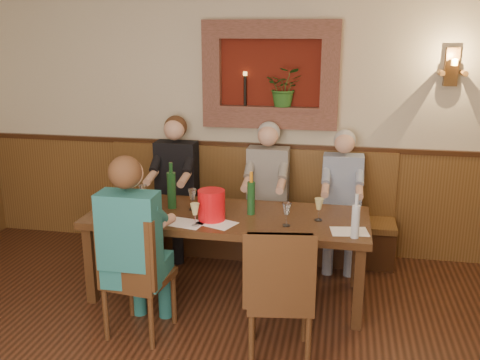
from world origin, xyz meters
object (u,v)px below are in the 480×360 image
(spittoon_bucket, at_px, (212,205))
(water_bottle, at_px, (356,220))
(person_chair_front, at_px, (136,263))
(wine_bottle_green_a, at_px, (251,197))
(wine_bottle_green_b, at_px, (172,189))
(person_bench_left, at_px, (175,198))
(chair_near_left, at_px, (139,298))
(person_bench_right, at_px, (341,211))
(bench, at_px, (247,223))
(person_bench_mid, at_px, (266,204))
(dining_table, at_px, (228,223))
(chair_near_right, at_px, (280,320))

(spittoon_bucket, relative_size, water_bottle, 0.74)
(person_chair_front, height_order, wine_bottle_green_a, person_chair_front)
(wine_bottle_green_b, height_order, water_bottle, wine_bottle_green_b)
(wine_bottle_green_b, bearing_deg, water_bottle, -14.50)
(water_bottle, bearing_deg, person_bench_left, 147.18)
(person_chair_front, bearing_deg, wine_bottle_green_a, 48.53)
(chair_near_left, distance_m, person_bench_right, 2.21)
(person_bench_right, xyz_separation_m, water_bottle, (0.11, -1.17, 0.33))
(wine_bottle_green_b, bearing_deg, bench, 58.83)
(chair_near_left, relative_size, person_bench_mid, 0.72)
(person_bench_left, height_order, wine_bottle_green_a, person_bench_left)
(person_bench_left, xyz_separation_m, person_chair_front, (0.21, -1.61, 0.00))
(wine_bottle_green_a, bearing_deg, bench, 102.41)
(person_bench_right, bearing_deg, bench, 173.86)
(person_bench_right, bearing_deg, person_bench_mid, -179.86)
(dining_table, distance_m, person_bench_left, 1.12)
(person_bench_right, height_order, wine_bottle_green_a, person_bench_right)
(chair_near_right, bearing_deg, person_chair_front, 166.98)
(bench, distance_m, chair_near_left, 1.78)
(person_chair_front, relative_size, wine_bottle_green_b, 3.48)
(person_bench_right, relative_size, spittoon_bucket, 5.28)
(person_bench_left, xyz_separation_m, person_bench_mid, (0.96, 0.00, -0.01))
(water_bottle, bearing_deg, wine_bottle_green_a, 156.34)
(person_bench_right, bearing_deg, person_bench_left, -179.91)
(chair_near_left, xyz_separation_m, wine_bottle_green_a, (0.73, 0.81, 0.61))
(dining_table, bearing_deg, wine_bottle_green_a, 13.99)
(person_chair_front, bearing_deg, spittoon_bucket, 55.24)
(chair_near_left, bearing_deg, dining_table, 62.10)
(dining_table, height_order, person_chair_front, person_chair_front)
(dining_table, xyz_separation_m, wine_bottle_green_b, (-0.52, 0.08, 0.25))
(person_bench_mid, height_order, wine_bottle_green_b, person_bench_mid)
(person_bench_left, bearing_deg, chair_near_left, -82.52)
(bench, xyz_separation_m, chair_near_right, (0.57, -1.81, -0.03))
(person_bench_mid, height_order, person_bench_right, person_bench_mid)
(spittoon_bucket, bearing_deg, person_bench_right, 43.10)
(person_chair_front, xyz_separation_m, water_bottle, (1.60, 0.44, 0.29))
(dining_table, bearing_deg, person_bench_right, 41.12)
(bench, relative_size, water_bottle, 8.63)
(wine_bottle_green_a, bearing_deg, person_bench_mid, 88.43)
(bench, bearing_deg, dining_table, -90.00)
(spittoon_bucket, xyz_separation_m, wine_bottle_green_b, (-0.42, 0.23, 0.04))
(person_bench_mid, xyz_separation_m, person_bench_right, (0.74, 0.00, -0.03))
(wine_bottle_green_a, bearing_deg, person_bench_right, 45.95)
(bench, xyz_separation_m, wine_bottle_green_a, (0.20, -0.89, 0.58))
(chair_near_left, distance_m, person_chair_front, 0.31)
(person_bench_left, xyz_separation_m, water_bottle, (1.81, -1.17, 0.29))
(person_bench_mid, relative_size, water_bottle, 4.06)
(person_bench_right, bearing_deg, chair_near_left, -133.13)
(wine_bottle_green_b, bearing_deg, wine_bottle_green_a, -2.37)
(person_bench_right, bearing_deg, dining_table, -138.88)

